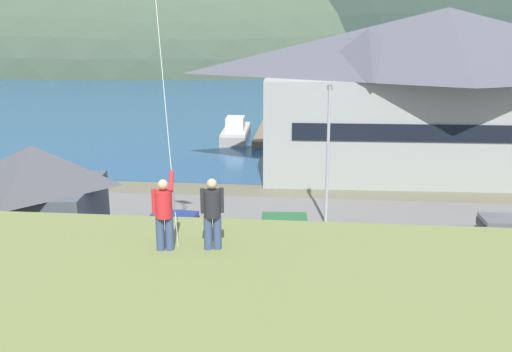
{
  "coord_description": "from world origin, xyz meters",
  "views": [
    {
      "loc": [
        1.89,
        -20.2,
        10.98
      ],
      "look_at": [
        -1.03,
        9.0,
        3.05
      ],
      "focal_mm": 42.04,
      "sensor_mm": 36.0,
      "label": 1
    }
  ],
  "objects_px": {
    "harbor_lodge": "(443,87)",
    "parked_car_front_row_red": "(282,235)",
    "parked_car_mid_row_near": "(171,232)",
    "parked_car_mid_row_center": "(335,282)",
    "parked_car_mid_row_far": "(501,235)",
    "parking_light_pole": "(328,147)",
    "parked_car_back_row_left": "(194,272)",
    "moored_boat_wharfside": "(236,132)",
    "moored_boat_outer_mooring": "(311,127)",
    "person_companion": "(212,212)",
    "storage_shed_near_lot": "(37,199)",
    "storage_shed_waterside": "(310,141)",
    "person_kite_flyer": "(164,212)",
    "wharf_dock": "(275,134)"
  },
  "relations": [
    {
      "from": "harbor_lodge",
      "to": "parked_car_front_row_red",
      "type": "bearing_deg",
      "value": -121.6
    },
    {
      "from": "parked_car_mid_row_near",
      "to": "parked_car_mid_row_center",
      "type": "xyz_separation_m",
      "value": [
        7.56,
        -4.75,
        0.0
      ]
    },
    {
      "from": "parked_car_mid_row_far",
      "to": "parked_car_front_row_red",
      "type": "xyz_separation_m",
      "value": [
        -10.15,
        -0.93,
        0.0
      ]
    },
    {
      "from": "parking_light_pole",
      "to": "parked_car_mid_row_near",
      "type": "bearing_deg",
      "value": -147.25
    },
    {
      "from": "parked_car_back_row_left",
      "to": "parked_car_front_row_red",
      "type": "bearing_deg",
      "value": 53.98
    },
    {
      "from": "moored_boat_wharfside",
      "to": "parking_light_pole",
      "type": "bearing_deg",
      "value": -70.47
    },
    {
      "from": "moored_boat_outer_mooring",
      "to": "parked_car_back_row_left",
      "type": "relative_size",
      "value": 1.42
    },
    {
      "from": "parked_car_front_row_red",
      "to": "parking_light_pole",
      "type": "relative_size",
      "value": 0.58
    },
    {
      "from": "parked_car_mid_row_far",
      "to": "person_companion",
      "type": "bearing_deg",
      "value": -128.66
    },
    {
      "from": "parked_car_mid_row_near",
      "to": "parked_car_front_row_red",
      "type": "relative_size",
      "value": 1.01
    },
    {
      "from": "harbor_lodge",
      "to": "storage_shed_near_lot",
      "type": "height_order",
      "value": "harbor_lodge"
    },
    {
      "from": "parked_car_front_row_red",
      "to": "person_companion",
      "type": "height_order",
      "value": "person_companion"
    },
    {
      "from": "moored_boat_wharfside",
      "to": "parked_car_mid_row_far",
      "type": "xyz_separation_m",
      "value": [
        15.87,
        -25.64,
        0.34
      ]
    },
    {
      "from": "moored_boat_wharfside",
      "to": "storage_shed_waterside",
      "type": "bearing_deg",
      "value": -57.12
    },
    {
      "from": "moored_boat_outer_mooring",
      "to": "parked_car_mid_row_near",
      "type": "distance_m",
      "value": 30.77
    },
    {
      "from": "parked_car_mid_row_center",
      "to": "person_companion",
      "type": "xyz_separation_m",
      "value": [
        -3.3,
        -8.05,
        5.42
      ]
    },
    {
      "from": "parked_car_mid_row_near",
      "to": "person_kite_flyer",
      "type": "height_order",
      "value": "person_kite_flyer"
    },
    {
      "from": "moored_boat_outer_mooring",
      "to": "parking_light_pole",
      "type": "distance_m",
      "value": 25.68
    },
    {
      "from": "wharf_dock",
      "to": "parked_car_front_row_red",
      "type": "xyz_separation_m",
      "value": [
        2.26,
        -27.98,
        0.71
      ]
    },
    {
      "from": "moored_boat_outer_mooring",
      "to": "parked_car_back_row_left",
      "type": "bearing_deg",
      "value": -97.15
    },
    {
      "from": "harbor_lodge",
      "to": "parked_car_mid_row_near",
      "type": "bearing_deg",
      "value": -132.71
    },
    {
      "from": "harbor_lodge",
      "to": "person_kite_flyer",
      "type": "height_order",
      "value": "harbor_lodge"
    },
    {
      "from": "storage_shed_waterside",
      "to": "parked_car_back_row_left",
      "type": "height_order",
      "value": "storage_shed_waterside"
    },
    {
      "from": "parked_car_front_row_red",
      "to": "person_kite_flyer",
      "type": "relative_size",
      "value": 2.31
    },
    {
      "from": "storage_shed_near_lot",
      "to": "wharf_dock",
      "type": "height_order",
      "value": "storage_shed_near_lot"
    },
    {
      "from": "parked_car_front_row_red",
      "to": "moored_boat_outer_mooring",
      "type": "bearing_deg",
      "value": 88.0
    },
    {
      "from": "parked_car_front_row_red",
      "to": "person_kite_flyer",
      "type": "xyz_separation_m",
      "value": [
        -2.09,
        -13.14,
        5.44
      ]
    },
    {
      "from": "moored_boat_outer_mooring",
      "to": "parked_car_mid_row_far",
      "type": "bearing_deg",
      "value": -72.57
    },
    {
      "from": "moored_boat_wharfside",
      "to": "parked_car_back_row_left",
      "type": "bearing_deg",
      "value": -85.5
    },
    {
      "from": "parked_car_front_row_red",
      "to": "harbor_lodge",
      "type": "bearing_deg",
      "value": 58.4
    },
    {
      "from": "moored_boat_wharfside",
      "to": "parked_car_mid_row_center",
      "type": "relative_size",
      "value": 1.63
    },
    {
      "from": "parked_car_back_row_left",
      "to": "parking_light_pole",
      "type": "height_order",
      "value": "parking_light_pole"
    },
    {
      "from": "wharf_dock",
      "to": "parked_car_mid_row_near",
      "type": "height_order",
      "value": "parked_car_mid_row_near"
    },
    {
      "from": "person_kite_flyer",
      "to": "moored_boat_outer_mooring",
      "type": "bearing_deg",
      "value": 85.84
    },
    {
      "from": "moored_boat_wharfside",
      "to": "moored_boat_outer_mooring",
      "type": "bearing_deg",
      "value": 26.53
    },
    {
      "from": "storage_shed_near_lot",
      "to": "storage_shed_waterside",
      "type": "xyz_separation_m",
      "value": [
        12.44,
        16.93,
        -0.51
      ]
    },
    {
      "from": "moored_boat_outer_mooring",
      "to": "parked_car_mid_row_center",
      "type": "distance_m",
      "value": 34.89
    },
    {
      "from": "parked_car_mid_row_center",
      "to": "person_kite_flyer",
      "type": "distance_m",
      "value": 10.8
    },
    {
      "from": "parked_car_mid_row_far",
      "to": "parked_car_back_row_left",
      "type": "relative_size",
      "value": 0.98
    },
    {
      "from": "storage_shed_near_lot",
      "to": "parked_car_mid_row_center",
      "type": "distance_m",
      "value": 14.37
    },
    {
      "from": "parked_car_mid_row_near",
      "to": "person_companion",
      "type": "distance_m",
      "value": 14.54
    },
    {
      "from": "moored_boat_outer_mooring",
      "to": "person_companion",
      "type": "height_order",
      "value": "person_companion"
    },
    {
      "from": "parked_car_mid_row_center",
      "to": "person_companion",
      "type": "bearing_deg",
      "value": -112.26
    },
    {
      "from": "wharf_dock",
      "to": "moored_boat_outer_mooring",
      "type": "distance_m",
      "value": 3.87
    },
    {
      "from": "person_kite_flyer",
      "to": "storage_shed_near_lot",
      "type": "bearing_deg",
      "value": 127.09
    },
    {
      "from": "moored_boat_outer_mooring",
      "to": "parked_car_mid_row_far",
      "type": "height_order",
      "value": "moored_boat_outer_mooring"
    },
    {
      "from": "moored_boat_outer_mooring",
      "to": "parked_car_front_row_red",
      "type": "bearing_deg",
      "value": -92.0
    },
    {
      "from": "storage_shed_waterside",
      "to": "parked_car_mid_row_near",
      "type": "bearing_deg",
      "value": -111.26
    },
    {
      "from": "parked_car_back_row_left",
      "to": "parking_light_pole",
      "type": "distance_m",
      "value": 11.01
    },
    {
      "from": "storage_shed_waterside",
      "to": "wharf_dock",
      "type": "height_order",
      "value": "storage_shed_waterside"
    }
  ]
}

